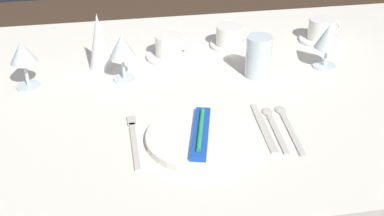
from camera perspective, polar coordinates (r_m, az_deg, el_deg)
name	(u,v)px	position (r m, az deg, el deg)	size (l,w,h in m)	color
dining_table	(179,114)	(1.47, -1.44, -0.69)	(1.80, 1.11, 0.74)	silver
dinner_plate	(201,138)	(1.21, 0.97, -3.35)	(0.26, 0.26, 0.02)	white
toothbrush_package	(201,132)	(1.20, 0.98, -2.69)	(0.09, 0.21, 0.02)	blue
fork_outer	(134,139)	(1.22, -6.45, -3.43)	(0.02, 0.22, 0.00)	beige
dinner_knife	(264,128)	(1.27, 7.99, -2.25)	(0.03, 0.22, 0.00)	beige
spoon_soup	(273,124)	(1.29, 8.96, -1.73)	(0.03, 0.21, 0.01)	beige
spoon_dessert	(287,123)	(1.30, 10.50, -1.67)	(0.03, 0.22, 0.01)	beige
saucer_left	(320,40)	(1.77, 13.98, 7.35)	(0.14, 0.14, 0.01)	white
coffee_cup_left	(322,29)	(1.76, 14.19, 8.51)	(0.11, 0.09, 0.07)	white
saucer_right	(229,45)	(1.68, 4.10, 6.95)	(0.12, 0.12, 0.01)	white
coffee_cup_right	(230,35)	(1.67, 4.20, 8.06)	(0.11, 0.09, 0.06)	white
saucer_far	(169,57)	(1.60, -2.60, 5.72)	(0.14, 0.14, 0.01)	white
coffee_cup_far	(169,45)	(1.59, -2.57, 6.96)	(0.11, 0.08, 0.07)	white
wine_glass_centre	(122,48)	(1.44, -7.75, 6.56)	(0.07, 0.07, 0.14)	silver
wine_glass_left	(23,55)	(1.47, -18.22, 5.62)	(0.07, 0.07, 0.14)	silver
wine_glass_right	(328,38)	(1.56, 14.86, 7.49)	(0.08, 0.08, 0.14)	silver
drink_tumbler	(258,59)	(1.49, 7.36, 5.41)	(0.07, 0.07, 0.12)	silver
napkin_folded	(99,41)	(1.53, -10.26, 7.29)	(0.07, 0.07, 0.17)	white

